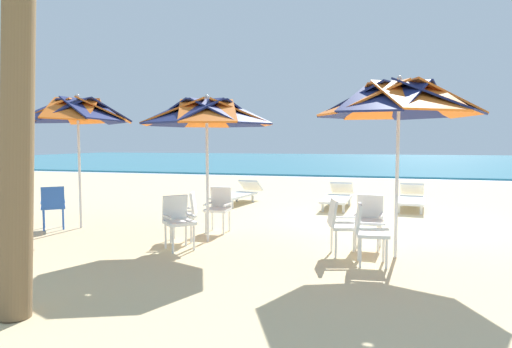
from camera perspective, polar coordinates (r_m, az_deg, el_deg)
name	(u,v)px	position (r m, az deg, el deg)	size (l,w,h in m)	color
ground_plane	(380,223)	(9.77, 15.88, -6.21)	(80.00, 80.00, 0.00)	beige
sea	(377,161)	(39.52, 15.54, 1.66)	(80.00, 36.00, 0.10)	teal
surf_foam	(378,179)	(21.25, 15.63, -0.59)	(80.00, 0.70, 0.01)	white
beach_umbrella_0	(399,101)	(6.86, 18.13, 9.08)	(2.43, 2.43, 2.72)	silver
plastic_chair_0	(369,217)	(7.48, 14.52, -5.51)	(0.49, 0.51, 0.87)	white
plastic_chair_1	(368,230)	(6.45, 14.34, -7.07)	(0.51, 0.48, 0.87)	white
plastic_chair_2	(341,223)	(6.88, 11.00, -6.30)	(0.57, 0.54, 0.87)	white
beach_umbrella_1	(207,114)	(7.61, -6.43, 7.78)	(2.33, 2.33, 2.55)	silver
plastic_chair_3	(186,213)	(7.82, -9.09, -5.01)	(0.57, 0.55, 0.87)	white
plastic_chair_4	(178,219)	(7.26, -10.14, -5.74)	(0.63, 0.63, 0.87)	white
plastic_chair_5	(219,206)	(8.50, -4.86, -4.22)	(0.44, 0.47, 0.87)	white
beach_umbrella_2	(78,112)	(9.47, -22.21, 7.50)	(2.15, 2.15, 2.69)	silver
plastic_chair_6	(53,205)	(9.59, -24.94, -3.64)	(0.63, 0.63, 0.87)	blue
sun_lounger_0	(411,198)	(12.05, 19.56, -2.97)	(0.83, 2.20, 0.62)	white
sun_lounger_1	(338,197)	(11.83, 10.60, -2.93)	(0.73, 2.17, 0.62)	white
sun_lounger_2	(238,194)	(12.32, -2.37, -2.58)	(0.96, 2.22, 0.62)	white
palm_tree_2	(11,39)	(5.02, -29.32, 15.04)	(3.21, 3.07, 4.20)	brown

